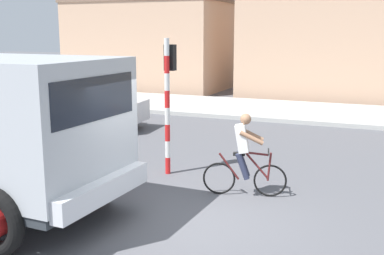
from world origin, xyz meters
name	(u,v)px	position (x,y,z in m)	size (l,w,h in m)	color
ground_plane	(182,223)	(0.00, 0.00, 0.00)	(120.00, 120.00, 0.00)	#56565B
sidewalk_far	(304,112)	(0.00, 12.55, 0.08)	(80.00, 5.00, 0.16)	#ADADA8
cyclist	(244,155)	(0.60, 1.83, 0.86)	(1.69, 0.59, 1.72)	black
traffic_light_pole	(169,87)	(-1.52, 2.70, 2.07)	(0.24, 0.43, 3.20)	red
car_red_near	(87,105)	(-6.57, 6.56, 0.82)	(4.13, 2.13, 1.60)	#B7B7BC
building_corner_left	(153,45)	(-10.19, 18.64, 2.60)	(9.16, 6.19, 5.20)	tan
building_mid_block	(326,36)	(-0.03, 18.59, 3.16)	(8.22, 6.19, 6.30)	tan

